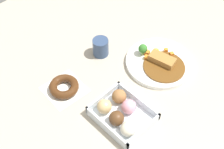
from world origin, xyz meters
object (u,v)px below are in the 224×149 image
object	(u,v)px
curry_plate	(159,62)
chocolate_ring_donut	(64,87)
coffee_mug	(100,47)
donut_box	(121,113)

from	to	relation	value
curry_plate	chocolate_ring_donut	xyz separation A→B (m)	(-0.17, -0.35, 0.00)
chocolate_ring_donut	coffee_mug	world-z (taller)	coffee_mug
curry_plate	chocolate_ring_donut	bearing A→B (deg)	-115.44
coffee_mug	chocolate_ring_donut	bearing A→B (deg)	-79.64
curry_plate	chocolate_ring_donut	size ratio (longest dim) A/B	1.81
chocolate_ring_donut	coffee_mug	xyz separation A→B (m)	(-0.04, 0.22, 0.02)
donut_box	coffee_mug	size ratio (longest dim) A/B	2.68
donut_box	coffee_mug	world-z (taller)	coffee_mug
curry_plate	donut_box	world-z (taller)	curry_plate
coffee_mug	donut_box	bearing A→B (deg)	-30.26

